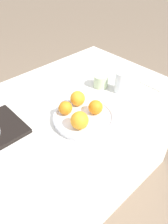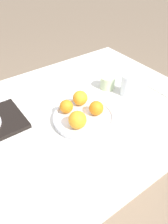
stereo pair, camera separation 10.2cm
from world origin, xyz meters
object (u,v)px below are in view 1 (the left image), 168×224
object	(u,v)px
orange_0	(65,108)
orange_3	(96,107)
orange_2	(78,98)
napkin	(154,83)
water_glass	(121,82)
orange_1	(80,120)
fruit_platter	(84,117)
cup_1	(101,81)

from	to	relation	value
orange_0	orange_3	size ratio (longest dim) A/B	0.95
orange_2	napkin	size ratio (longest dim) A/B	0.51
orange_0	water_glass	xyz separation A→B (m)	(0.37, -0.04, 0.01)
orange_1	orange_3	distance (m)	0.12
fruit_platter	orange_3	xyz separation A→B (m)	(0.06, -0.02, 0.04)
orange_1	water_glass	bearing A→B (deg)	11.39
orange_2	water_glass	size ratio (longest dim) A/B	0.63
orange_0	orange_3	xyz separation A→B (m)	(0.11, -0.10, 0.00)
orange_0	orange_3	world-z (taller)	orange_3
orange_0	orange_1	xyz separation A→B (m)	(-0.02, -0.12, 0.01)
orange_3	cup_1	world-z (taller)	orange_3
fruit_platter	orange_0	size ratio (longest dim) A/B	4.50
orange_1	cup_1	size ratio (longest dim) A/B	0.98
fruit_platter	orange_3	world-z (taller)	orange_3
cup_1	napkin	bearing A→B (deg)	-38.12
orange_2	orange_3	size ratio (longest dim) A/B	1.08
fruit_platter	orange_0	world-z (taller)	orange_0
orange_1	orange_3	xyz separation A→B (m)	(0.12, 0.02, -0.01)
fruit_platter	orange_3	distance (m)	0.07
fruit_platter	orange_2	xyz separation A→B (m)	(0.04, 0.09, 0.04)
water_glass	cup_1	bearing A→B (deg)	111.87
orange_0	napkin	world-z (taller)	orange_0
orange_3	fruit_platter	bearing A→B (deg)	163.52
orange_2	napkin	world-z (taller)	orange_2
water_glass	napkin	size ratio (longest dim) A/B	0.82
water_glass	orange_1	bearing A→B (deg)	-168.61
fruit_platter	cup_1	distance (m)	0.31
orange_0	napkin	xyz separation A→B (m)	(0.58, -0.13, -0.05)
orange_1	fruit_platter	bearing A→B (deg)	31.88
fruit_platter	napkin	size ratio (longest dim) A/B	2.04
orange_2	napkin	distance (m)	0.51
orange_2	cup_1	xyz separation A→B (m)	(0.23, 0.06, -0.02)
water_glass	napkin	world-z (taller)	water_glass
fruit_platter	orange_2	world-z (taller)	orange_2
fruit_platter	water_glass	size ratio (longest dim) A/B	2.48
fruit_platter	cup_1	bearing A→B (deg)	28.58
orange_2	water_glass	distance (m)	0.28
orange_2	cup_1	size ratio (longest dim) A/B	0.90
cup_1	napkin	size ratio (longest dim) A/B	0.57
fruit_platter	orange_1	bearing A→B (deg)	-148.12
orange_0	napkin	distance (m)	0.59
fruit_platter	orange_2	distance (m)	0.11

